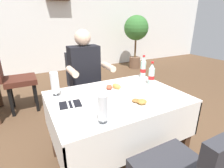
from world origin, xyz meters
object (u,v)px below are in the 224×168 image
object	(u,v)px
plate_near_camera	(139,103)
background_chair_right	(13,77)
seated_diner_far	(86,76)
cola_bottle_secondary	(151,75)
main_dining_table	(117,112)
potted_plant_corner	(136,31)
plate_far_diner	(113,88)
beer_glass_middle	(55,84)
chair_far_diner_seat	(86,85)
cola_bottle_primary	(143,68)
beer_glass_left	(103,110)
napkin_cutlery_set	(70,104)

from	to	relation	value
plate_near_camera	background_chair_right	distance (m)	2.10
seated_diner_far	cola_bottle_secondary	size ratio (longest dim) A/B	5.13
main_dining_table	potted_plant_corner	world-z (taller)	potted_plant_corner
plate_far_diner	beer_glass_middle	distance (m)	0.54
seated_diner_far	plate_far_diner	xyz separation A→B (m)	(0.08, -0.55, 0.03)
chair_far_diner_seat	plate_far_diner	size ratio (longest dim) A/B	3.74
plate_near_camera	potted_plant_corner	world-z (taller)	potted_plant_corner
chair_far_diner_seat	cola_bottle_primary	size ratio (longest dim) A/B	3.68
potted_plant_corner	cola_bottle_primary	bearing A→B (deg)	-123.83
beer_glass_left	seated_diner_far	bearing A→B (deg)	75.74
seated_diner_far	plate_far_diner	bearing A→B (deg)	-82.18
cola_bottle_secondary	chair_far_diner_seat	bearing A→B (deg)	121.77
napkin_cutlery_set	cola_bottle_primary	bearing A→B (deg)	16.76
napkin_cutlery_set	plate_near_camera	bearing A→B (deg)	-27.29
beer_glass_middle	potted_plant_corner	world-z (taller)	potted_plant_corner
plate_far_diner	napkin_cutlery_set	xyz separation A→B (m)	(-0.46, -0.13, -0.01)
cola_bottle_primary	beer_glass_left	bearing A→B (deg)	-141.56
napkin_cutlery_set	background_chair_right	world-z (taller)	background_chair_right
cola_bottle_primary	chair_far_diner_seat	bearing A→B (deg)	135.79
cola_bottle_secondary	main_dining_table	bearing A→B (deg)	-169.37
main_dining_table	plate_far_diner	world-z (taller)	plate_far_diner
plate_near_camera	potted_plant_corner	distance (m)	3.83
chair_far_diner_seat	cola_bottle_primary	bearing A→B (deg)	-44.21
napkin_cutlery_set	plate_far_diner	bearing A→B (deg)	15.88
chair_far_diner_seat	cola_bottle_secondary	size ratio (longest dim) A/B	3.95
chair_far_diner_seat	plate_near_camera	world-z (taller)	chair_far_diner_seat
beer_glass_left	cola_bottle_primary	size ratio (longest dim) A/B	0.77
main_dining_table	napkin_cutlery_set	world-z (taller)	napkin_cutlery_set
plate_far_diner	cola_bottle_secondary	world-z (taller)	cola_bottle_secondary
beer_glass_left	cola_bottle_secondary	xyz separation A→B (m)	(0.75, 0.42, 0.00)
main_dining_table	cola_bottle_secondary	xyz separation A→B (m)	(0.45, 0.08, 0.27)
main_dining_table	cola_bottle_primary	distance (m)	0.67
beer_glass_middle	napkin_cutlery_set	world-z (taller)	beer_glass_middle
chair_far_diner_seat	potted_plant_corner	size ratio (longest dim) A/B	0.66
chair_far_diner_seat	background_chair_right	bearing A→B (deg)	135.90
beer_glass_middle	cola_bottle_secondary	size ratio (longest dim) A/B	0.89
background_chair_right	plate_near_camera	bearing A→B (deg)	-63.54
beer_glass_left	background_chair_right	size ratio (longest dim) A/B	0.21
seated_diner_far	plate_far_diner	size ratio (longest dim) A/B	4.86
napkin_cutlery_set	potted_plant_corner	distance (m)	3.94
napkin_cutlery_set	potted_plant_corner	bearing A→B (deg)	47.08
main_dining_table	plate_far_diner	xyz separation A→B (m)	(0.04, 0.16, 0.18)
main_dining_table	cola_bottle_secondary	bearing A→B (deg)	10.63
plate_near_camera	background_chair_right	size ratio (longest dim) A/B	0.23
beer_glass_middle	background_chair_right	size ratio (longest dim) A/B	0.23
beer_glass_left	potted_plant_corner	bearing A→B (deg)	51.76
beer_glass_middle	cola_bottle_primary	xyz separation A→B (m)	(1.00, 0.06, 0.01)
napkin_cutlery_set	background_chair_right	distance (m)	1.68
cola_bottle_secondary	napkin_cutlery_set	distance (m)	0.88
seated_diner_far	napkin_cutlery_set	size ratio (longest dim) A/B	6.46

